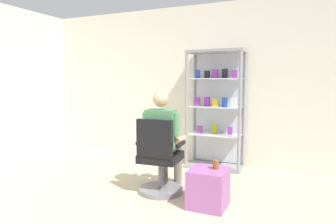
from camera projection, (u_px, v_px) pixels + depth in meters
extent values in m
cube|color=silver|center=(198.00, 85.00, 5.25)|extent=(6.00, 0.10, 2.70)
cylinder|color=gray|center=(186.00, 110.00, 4.85)|extent=(0.05, 0.05, 1.90)
cylinder|color=gray|center=(240.00, 112.00, 4.51)|extent=(0.05, 0.05, 1.90)
cylinder|color=gray|center=(194.00, 108.00, 5.21)|extent=(0.05, 0.05, 1.90)
cylinder|color=gray|center=(244.00, 110.00, 4.87)|extent=(0.05, 0.05, 1.90)
cube|color=gray|center=(216.00, 52.00, 4.77)|extent=(0.90, 0.45, 0.04)
cube|color=gray|center=(214.00, 166.00, 4.95)|extent=(0.90, 0.45, 0.04)
cube|color=silver|center=(219.00, 109.00, 5.06)|extent=(0.84, 0.02, 1.80)
cube|color=silver|center=(215.00, 134.00, 4.90)|extent=(0.82, 0.39, 0.02)
cube|color=purple|center=(200.00, 130.00, 4.95)|extent=(0.08, 0.04, 0.12)
cube|color=#999919|center=(215.00, 129.00, 4.90)|extent=(0.09, 0.04, 0.16)
cube|color=purple|center=(230.00, 131.00, 4.84)|extent=(0.08, 0.05, 0.12)
cube|color=silver|center=(215.00, 107.00, 4.85)|extent=(0.82, 0.39, 0.02)
cube|color=purple|center=(198.00, 102.00, 4.92)|extent=(0.08, 0.04, 0.15)
cube|color=purple|center=(207.00, 101.00, 4.91)|extent=(0.09, 0.05, 0.15)
cube|color=gold|center=(215.00, 103.00, 4.80)|extent=(0.09, 0.04, 0.13)
cube|color=#264CB2|center=(225.00, 102.00, 4.77)|extent=(0.09, 0.06, 0.15)
cube|color=silver|center=(234.00, 102.00, 4.75)|extent=(0.08, 0.04, 0.14)
cube|color=silver|center=(216.00, 79.00, 4.81)|extent=(0.82, 0.39, 0.02)
cube|color=#264CB2|center=(198.00, 74.00, 4.89)|extent=(0.07, 0.03, 0.14)
cube|color=black|center=(207.00, 75.00, 4.89)|extent=(0.08, 0.05, 0.12)
cube|color=purple|center=(215.00, 74.00, 4.79)|extent=(0.09, 0.05, 0.14)
cube|color=black|center=(225.00, 74.00, 4.78)|extent=(0.09, 0.04, 0.15)
cube|color=purple|center=(235.00, 74.00, 4.71)|extent=(0.09, 0.04, 0.13)
cylinder|color=slate|center=(161.00, 190.00, 3.84)|extent=(0.56, 0.56, 0.06)
cylinder|color=slate|center=(161.00, 174.00, 3.82)|extent=(0.07, 0.07, 0.41)
cube|color=black|center=(161.00, 157.00, 3.80)|extent=(0.52, 0.52, 0.10)
cube|color=black|center=(155.00, 138.00, 3.57)|extent=(0.44, 0.11, 0.45)
cube|color=black|center=(181.00, 144.00, 3.70)|extent=(0.06, 0.30, 0.04)
cube|color=black|center=(142.00, 141.00, 3.87)|extent=(0.06, 0.30, 0.04)
cylinder|color=slate|center=(173.00, 146.00, 3.94)|extent=(0.17, 0.41, 0.14)
cylinder|color=slate|center=(178.00, 163.00, 4.16)|extent=(0.11, 0.11, 0.56)
cylinder|color=slate|center=(159.00, 145.00, 4.01)|extent=(0.17, 0.41, 0.14)
cylinder|color=slate|center=(164.00, 162.00, 4.23)|extent=(0.11, 0.11, 0.56)
cube|color=#4C8C59|center=(161.00, 129.00, 3.76)|extent=(0.38, 0.25, 0.50)
sphere|color=tan|center=(161.00, 99.00, 3.73)|extent=(0.20, 0.20, 0.20)
cylinder|color=#4C8C59|center=(176.00, 125.00, 3.69)|extent=(0.09, 0.09, 0.28)
cylinder|color=tan|center=(180.00, 140.00, 3.88)|extent=(0.10, 0.31, 0.08)
cylinder|color=#4C8C59|center=(146.00, 123.00, 3.82)|extent=(0.09, 0.09, 0.28)
cylinder|color=tan|center=(152.00, 138.00, 4.01)|extent=(0.10, 0.31, 0.08)
cube|color=#9E599E|center=(208.00, 188.00, 3.38)|extent=(0.41, 0.42, 0.43)
cylinder|color=brown|center=(216.00, 165.00, 3.37)|extent=(0.07, 0.07, 0.10)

